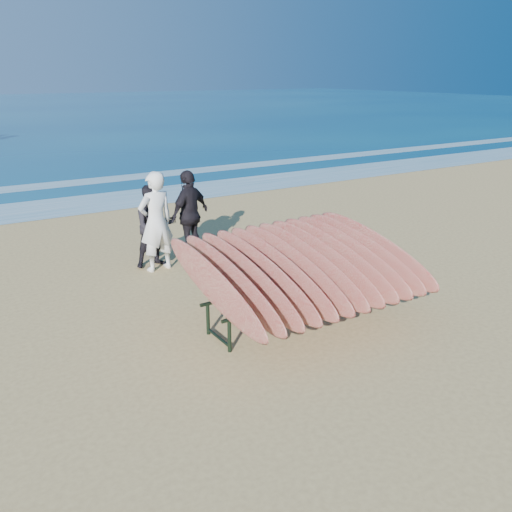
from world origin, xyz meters
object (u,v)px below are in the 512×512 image
object	(u,v)px
person_white	(156,222)
person_dark_a	(154,226)
surfboard_rack	(301,266)
person_dark_b	(190,214)

from	to	relation	value
person_white	person_dark_a	distance (m)	0.27
surfboard_rack	person_dark_a	bearing A→B (deg)	104.91
person_white	person_dark_b	size ratio (longest dim) A/B	1.07
surfboard_rack	person_dark_a	size ratio (longest dim) A/B	1.92
surfboard_rack	person_white	size ratio (longest dim) A/B	1.62
person_white	person_dark_a	size ratio (longest dim) A/B	1.18
person_white	person_dark_a	bearing A→B (deg)	-107.66
surfboard_rack	person_dark_a	distance (m)	3.73
surfboard_rack	person_dark_b	size ratio (longest dim) A/B	1.73
person_white	person_dark_b	world-z (taller)	person_white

